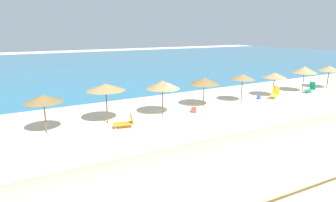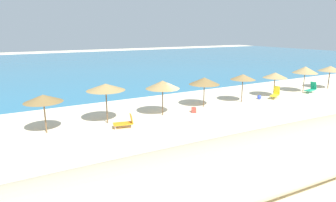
# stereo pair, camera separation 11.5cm
# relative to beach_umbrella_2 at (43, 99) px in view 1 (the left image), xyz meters

# --- Properties ---
(ground_plane) EXTENTS (160.00, 160.00, 0.00)m
(ground_plane) POSITION_rel_beach_umbrella_2_xyz_m (9.63, -1.39, -2.22)
(ground_plane) COLOR beige
(sea_water) EXTENTS (160.00, 63.16, 0.01)m
(sea_water) POSITION_rel_beach_umbrella_2_xyz_m (9.63, 37.65, -2.22)
(sea_water) COLOR teal
(sea_water) RESTS_ON ground_plane
(dune_ridge) EXTENTS (55.04, 7.12, 1.79)m
(dune_ridge) POSITION_rel_beach_umbrella_2_xyz_m (9.45, -10.85, -1.33)
(dune_ridge) COLOR beige
(dune_ridge) RESTS_ON ground_plane
(beach_umbrella_2) EXTENTS (2.35, 2.35, 2.46)m
(beach_umbrella_2) POSITION_rel_beach_umbrella_2_xyz_m (0.00, 0.00, 0.00)
(beach_umbrella_2) COLOR brown
(beach_umbrella_2) RESTS_ON ground_plane
(beach_umbrella_3) EXTENTS (2.63, 2.63, 2.79)m
(beach_umbrella_3) POSITION_rel_beach_umbrella_2_xyz_m (3.97, 0.01, 0.32)
(beach_umbrella_3) COLOR brown
(beach_umbrella_3) RESTS_ON ground_plane
(beach_umbrella_4) EXTENTS (2.55, 2.55, 2.66)m
(beach_umbrella_4) POSITION_rel_beach_umbrella_2_xyz_m (8.23, -0.22, 0.14)
(beach_umbrella_4) COLOR brown
(beach_umbrella_4) RESTS_ON ground_plane
(beach_umbrella_5) EXTENTS (2.56, 2.56, 2.49)m
(beach_umbrella_5) POSITION_rel_beach_umbrella_2_xyz_m (12.48, 0.31, -0.02)
(beach_umbrella_5) COLOR brown
(beach_umbrella_5) RESTS_ON ground_plane
(beach_umbrella_6) EXTENTS (2.20, 2.20, 2.53)m
(beach_umbrella_6) POSITION_rel_beach_umbrella_2_xyz_m (16.37, -0.13, 0.06)
(beach_umbrella_6) COLOR brown
(beach_umbrella_6) RESTS_ON ground_plane
(beach_umbrella_7) EXTENTS (2.30, 2.30, 2.36)m
(beach_umbrella_7) POSITION_rel_beach_umbrella_2_xyz_m (20.64, -0.01, -0.12)
(beach_umbrella_7) COLOR brown
(beach_umbrella_7) RESTS_ON ground_plane
(beach_umbrella_8) EXTENTS (2.50, 2.50, 2.69)m
(beach_umbrella_8) POSITION_rel_beach_umbrella_2_xyz_m (25.07, -0.05, 0.12)
(beach_umbrella_8) COLOR brown
(beach_umbrella_8) RESTS_ON ground_plane
(beach_umbrella_9) EXTENTS (2.47, 2.47, 2.51)m
(beach_umbrella_9) POSITION_rel_beach_umbrella_2_xyz_m (29.15, -0.20, -0.00)
(beach_umbrella_9) COLOR brown
(beach_umbrella_9) RESTS_ON ground_plane
(lounge_chair_1) EXTENTS (1.40, 0.92, 0.90)m
(lounge_chair_1) POSITION_rel_beach_umbrella_2_xyz_m (4.69, -1.56, -1.84)
(lounge_chair_1) COLOR orange
(lounge_chair_1) RESTS_ON ground_plane
(lounge_chair_2) EXTENTS (1.56, 0.82, 1.10)m
(lounge_chair_2) POSITION_rel_beach_umbrella_2_xyz_m (25.55, -0.64, -1.80)
(lounge_chair_2) COLOR #199972
(lounge_chair_2) RESTS_ON ground_plane
(lounge_chair_3) EXTENTS (1.43, 1.08, 1.13)m
(lounge_chair_3) POSITION_rel_beach_umbrella_2_xyz_m (20.21, -0.59, -1.76)
(lounge_chair_3) COLOR yellow
(lounge_chair_3) RESTS_ON ground_plane
(beach_ball) EXTENTS (0.40, 0.40, 0.40)m
(beach_ball) POSITION_rel_beach_umbrella_2_xyz_m (18.63, -0.11, -2.02)
(beach_ball) COLOR blue
(beach_ball) RESTS_ON ground_plane
(cooler_box) EXTENTS (0.53, 0.60, 0.39)m
(cooler_box) POSITION_rel_beach_umbrella_2_xyz_m (10.73, -0.76, -2.03)
(cooler_box) COLOR red
(cooler_box) RESTS_ON ground_plane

